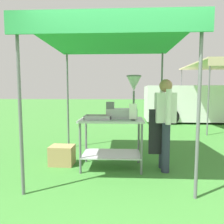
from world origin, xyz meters
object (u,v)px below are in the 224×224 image
object	(u,v)px
menu_sign	(133,113)
donut_fryer	(125,102)
donut_cart	(112,133)
vendor	(165,120)
stall_canopy	(112,42)
van_white	(203,103)
supply_crate	(62,155)
donut_tray	(98,118)

from	to	relation	value
menu_sign	donut_fryer	bearing A→B (deg)	115.58
donut_cart	vendor	xyz separation A→B (m)	(0.94, -0.06, 0.25)
stall_canopy	van_white	distance (m)	7.42
supply_crate	stall_canopy	bearing A→B (deg)	-1.26
donut_cart	vendor	world-z (taller)	vendor
menu_sign	van_white	size ratio (longest dim) A/B	0.05
supply_crate	van_white	size ratio (longest dim) A/B	0.08
donut_fryer	stall_canopy	bearing A→B (deg)	-179.99
donut_cart	stall_canopy	bearing A→B (deg)	90.00
donut_cart	menu_sign	xyz separation A→B (m)	(0.38, -0.17, 0.37)
donut_fryer	supply_crate	world-z (taller)	donut_fryer
donut_fryer	van_white	distance (m)	7.16
menu_sign	supply_crate	size ratio (longest dim) A/B	0.63
menu_sign	vendor	size ratio (longest dim) A/B	0.18
menu_sign	donut_cart	bearing A→B (deg)	155.95
donut_cart	van_white	xyz separation A→B (m)	(4.05, 6.15, 0.22)
vendor	stall_canopy	bearing A→B (deg)	170.17
stall_canopy	donut_tray	bearing A→B (deg)	-148.80
supply_crate	donut_cart	bearing A→B (deg)	-7.11
donut_cart	van_white	bearing A→B (deg)	56.68
donut_cart	donut_fryer	xyz separation A→B (m)	(0.25, 0.10, 0.55)
donut_cart	menu_sign	bearing A→B (deg)	-24.05
supply_crate	menu_sign	bearing A→B (deg)	-12.17
donut_cart	donut_fryer	bearing A→B (deg)	21.56
donut_tray	supply_crate	distance (m)	1.05
stall_canopy	supply_crate	size ratio (longest dim) A/B	5.69
supply_crate	van_white	xyz separation A→B (m)	(5.00, 6.03, 0.69)
stall_canopy	donut_tray	xyz separation A→B (m)	(-0.23, -0.14, -1.35)
donut_tray	van_white	bearing A→B (deg)	55.38
van_white	vendor	bearing A→B (deg)	-116.57
donut_cart	donut_tray	bearing A→B (deg)	-169.58
vendor	supply_crate	world-z (taller)	vendor
donut_cart	supply_crate	size ratio (longest dim) A/B	2.49
stall_canopy	menu_sign	world-z (taller)	stall_canopy
donut_tray	van_white	distance (m)	7.53
stall_canopy	vendor	bearing A→B (deg)	-9.83
stall_canopy	donut_tray	world-z (taller)	stall_canopy
stall_canopy	donut_cart	size ratio (longest dim) A/B	2.29
supply_crate	donut_fryer	bearing A→B (deg)	-1.00
donut_fryer	vendor	xyz separation A→B (m)	(0.69, -0.16, -0.31)
stall_canopy	vendor	xyz separation A→B (m)	(0.94, -0.16, -1.37)
donut_cart	van_white	world-z (taller)	van_white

